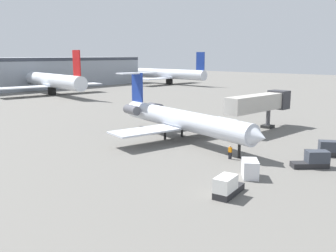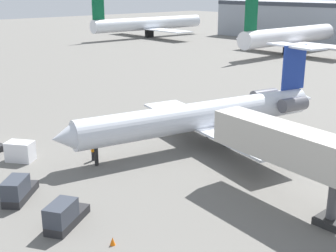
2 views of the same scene
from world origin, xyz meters
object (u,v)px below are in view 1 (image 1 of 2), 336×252
baggage_tug_lead (314,160)px  regional_jet (178,118)px  traffic_cone_near (327,146)px  ground_crew_marshaller (230,152)px  parked_airliner_east_mid (170,74)px  parked_airliner_centre (52,81)px  baggage_tug_trailing (227,187)px  baggage_tug_spare (326,149)px  cargo_container_uld (250,169)px  jet_bridge (262,103)px

baggage_tug_lead → regional_jet: bearing=87.9°
baggage_tug_lead → traffic_cone_near: 10.02m
ground_crew_marshaller → parked_airliner_east_mid: parked_airliner_east_mid is taller
regional_jet → parked_airliner_centre: 72.68m
baggage_tug_lead → baggage_tug_trailing: same height
ground_crew_marshaller → baggage_tug_spare: baggage_tug_spare is taller
cargo_container_uld → traffic_cone_near: bearing=-6.6°
jet_bridge → baggage_tug_lead: (-15.63, -14.38, -3.70)m
baggage_tug_trailing → cargo_container_uld: (5.85, 0.92, 0.08)m
baggage_tug_lead → cargo_container_uld: 8.51m
baggage_tug_spare → baggage_tug_lead: bearing=-174.3°
baggage_tug_trailing → baggage_tug_spare: 19.50m
baggage_tug_spare → parked_airliner_centre: 90.47m
baggage_tug_lead → baggage_tug_spare: 5.89m
parked_airliner_east_mid → ground_crew_marshaller: bearing=-135.6°
baggage_tug_lead → baggage_tug_spare: size_ratio=0.93×
regional_jet → jet_bridge: 16.02m
ground_crew_marshaller → baggage_tug_trailing: size_ratio=0.41×
traffic_cone_near → parked_airliner_centre: parked_airliner_centre is taller
regional_jet → traffic_cone_near: size_ratio=55.28×
jet_bridge → parked_airliner_centre: parked_airliner_centre is taller
baggage_tug_lead → parked_airliner_east_mid: size_ratio=0.10×
traffic_cone_near → parked_airliner_centre: size_ratio=0.01×
baggage_tug_trailing → cargo_container_uld: size_ratio=1.45×
jet_bridge → ground_crew_marshaller: (-18.82, -5.57, -3.68)m
ground_crew_marshaller → parked_airliner_east_mid: 114.60m
baggage_tug_spare → cargo_container_uld: 13.88m
baggage_tug_lead → parked_airliner_centre: (22.61, 89.42, 3.59)m
jet_bridge → cargo_container_uld: (-23.29, -10.67, -3.61)m
cargo_container_uld → ground_crew_marshaller: bearing=48.8°
regional_jet → baggage_tug_lead: bearing=-92.1°
traffic_cone_near → baggage_tug_lead: bearing=-170.4°
ground_crew_marshaller → regional_jet: bearing=70.9°
baggage_tug_trailing → parked_airliner_east_mid: bearing=43.1°
regional_jet → jet_bridge: bearing=-21.1°
jet_bridge → parked_airliner_centre: 75.36m
ground_crew_marshaller → parked_airliner_centre: parked_airliner_centre is taller
jet_bridge → traffic_cone_near: bearing=-114.4°
jet_bridge → baggage_tug_trailing: bearing=-158.3°
jet_bridge → baggage_tug_lead: jet_bridge is taller
parked_airliner_centre → baggage_tug_spare: bearing=-100.7°
ground_crew_marshaller → baggage_tug_lead: 9.37m
jet_bridge → cargo_container_uld: jet_bridge is taller
regional_jet → baggage_tug_trailing: (-14.25, -17.33, -2.33)m
baggage_tug_lead → baggage_tug_trailing: bearing=168.4°
regional_jet → baggage_tug_lead: regional_jet is taller
baggage_tug_lead → parked_airliner_east_mid: parked_airliner_east_mid is taller
ground_crew_marshaller → parked_airliner_east_mid: bearing=44.4°
traffic_cone_near → baggage_tug_spare: bearing=-164.8°
regional_jet → cargo_container_uld: regional_jet is taller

